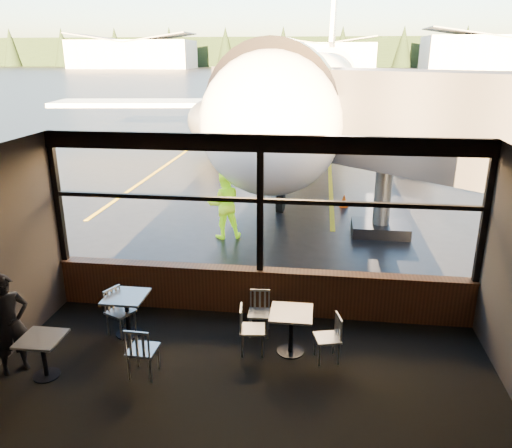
% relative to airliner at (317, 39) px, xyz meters
% --- Properties ---
extents(ground_plane, '(520.00, 520.00, 0.00)m').
position_rel_airliner_xyz_m(ground_plane, '(-0.63, 100.98, -5.61)').
color(ground_plane, black).
rests_on(ground_plane, ground).
extents(carpet_floor, '(8.00, 6.00, 0.01)m').
position_rel_airliner_xyz_m(carpet_floor, '(-0.63, -22.02, -5.60)').
color(carpet_floor, black).
rests_on(carpet_floor, ground).
extents(ceiling, '(8.00, 6.00, 0.04)m').
position_rel_airliner_xyz_m(ceiling, '(-0.63, -22.02, -2.11)').
color(ceiling, '#38332D').
rests_on(ceiling, ground).
extents(window_sill, '(8.00, 0.28, 0.90)m').
position_rel_airliner_xyz_m(window_sill, '(-0.63, -19.02, -5.16)').
color(window_sill, '#4D2A17').
rests_on(window_sill, ground).
extents(window_header, '(8.00, 0.18, 0.30)m').
position_rel_airliner_xyz_m(window_header, '(-0.63, -19.02, -2.26)').
color(window_header, black).
rests_on(window_header, ground).
extents(mullion_left, '(0.12, 0.12, 2.60)m').
position_rel_airliner_xyz_m(mullion_left, '(-4.58, -19.02, -3.41)').
color(mullion_left, black).
rests_on(mullion_left, ground).
extents(mullion_centre, '(0.12, 0.12, 2.60)m').
position_rel_airliner_xyz_m(mullion_centre, '(-0.63, -19.02, -3.41)').
color(mullion_centre, black).
rests_on(mullion_centre, ground).
extents(mullion_right, '(0.12, 0.12, 2.60)m').
position_rel_airliner_xyz_m(mullion_right, '(3.32, -19.02, -3.41)').
color(mullion_right, black).
rests_on(mullion_right, ground).
extents(window_transom, '(8.00, 0.10, 0.08)m').
position_rel_airliner_xyz_m(window_transom, '(-0.63, -19.02, -3.31)').
color(window_transom, black).
rests_on(window_transom, ground).
extents(airliner, '(32.90, 38.60, 11.21)m').
position_rel_airliner_xyz_m(airliner, '(0.00, 0.00, 0.00)').
color(airliner, white).
rests_on(airliner, ground_plane).
extents(jet_bridge, '(9.44, 11.54, 5.04)m').
position_rel_airliner_xyz_m(jet_bridge, '(2.97, -13.52, -3.09)').
color(jet_bridge, '#2F2F32').
rests_on(jet_bridge, ground_plane).
extents(cafe_table_near, '(0.70, 0.70, 0.77)m').
position_rel_airliner_xyz_m(cafe_table_near, '(0.05, -20.34, -5.22)').
color(cafe_table_near, gray).
rests_on(cafe_table_near, carpet_floor).
extents(cafe_table_mid, '(0.71, 0.71, 0.78)m').
position_rel_airliner_xyz_m(cafe_table_mid, '(-2.90, -20.13, -5.22)').
color(cafe_table_mid, '#A8A49B').
rests_on(cafe_table_mid, carpet_floor).
extents(cafe_table_left, '(0.64, 0.64, 0.70)m').
position_rel_airliner_xyz_m(cafe_table_left, '(-3.73, -21.51, -5.26)').
color(cafe_table_left, '#A6A198').
rests_on(cafe_table_left, carpet_floor).
extents(chair_near_e, '(0.55, 0.55, 0.83)m').
position_rel_airliner_xyz_m(chair_near_e, '(0.66, -20.50, -5.19)').
color(chair_near_e, beige).
rests_on(chair_near_e, carpet_floor).
extents(chair_near_w, '(0.52, 0.52, 0.87)m').
position_rel_airliner_xyz_m(chair_near_w, '(-0.59, -20.42, -5.17)').
color(chair_near_w, '#ACA89B').
rests_on(chair_near_w, carpet_floor).
extents(chair_near_n, '(0.47, 0.47, 0.82)m').
position_rel_airliner_xyz_m(chair_near_n, '(-0.55, -19.82, -5.20)').
color(chair_near_n, beige).
rests_on(chair_near_n, carpet_floor).
extents(chair_mid_s, '(0.52, 0.52, 0.91)m').
position_rel_airliner_xyz_m(chair_mid_s, '(-2.20, -21.28, -5.15)').
color(chair_mid_s, '#BAB4A8').
rests_on(chair_mid_s, carpet_floor).
extents(chair_mid_w, '(0.64, 0.64, 0.88)m').
position_rel_airliner_xyz_m(chair_mid_w, '(-3.02, -20.14, -5.17)').
color(chair_mid_w, '#B3ADA2').
rests_on(chair_mid_w, carpet_floor).
extents(passenger, '(0.71, 0.71, 1.67)m').
position_rel_airliner_xyz_m(passenger, '(-4.29, -21.41, -4.77)').
color(passenger, black).
rests_on(passenger, carpet_floor).
extents(ground_crew, '(1.09, 0.96, 1.89)m').
position_rel_airliner_xyz_m(ground_crew, '(-2.13, -14.86, -4.66)').
color(ground_crew, '#BFF219').
rests_on(ground_crew, ground_plane).
extents(cone_nose, '(0.31, 0.31, 0.43)m').
position_rel_airliner_xyz_m(cone_nose, '(1.27, -11.48, -5.39)').
color(cone_nose, '#FF4D08').
rests_on(cone_nose, ground_plane).
extents(cone_wing, '(0.37, 0.37, 0.51)m').
position_rel_airliner_xyz_m(cone_wing, '(-5.32, 0.37, -5.35)').
color(cone_wing, '#FF4B08').
rests_on(cone_wing, ground_plane).
extents(hangar_left, '(45.00, 18.00, 11.00)m').
position_rel_airliner_xyz_m(hangar_left, '(-70.63, 160.98, -0.11)').
color(hangar_left, silver).
rests_on(hangar_left, ground_plane).
extents(hangar_mid, '(38.00, 15.00, 10.00)m').
position_rel_airliner_xyz_m(hangar_mid, '(-0.63, 165.98, -0.61)').
color(hangar_mid, silver).
rests_on(hangar_mid, ground_plane).
extents(hangar_right, '(50.00, 20.00, 12.00)m').
position_rel_airliner_xyz_m(hangar_right, '(59.37, 158.98, 0.39)').
color(hangar_right, silver).
rests_on(hangar_right, ground_plane).
extents(fuel_tank_a, '(8.00, 8.00, 6.00)m').
position_rel_airliner_xyz_m(fuel_tank_a, '(-30.63, 162.98, -2.61)').
color(fuel_tank_a, silver).
rests_on(fuel_tank_a, ground_plane).
extents(fuel_tank_b, '(8.00, 8.00, 6.00)m').
position_rel_airliner_xyz_m(fuel_tank_b, '(-20.63, 162.98, -2.61)').
color(fuel_tank_b, silver).
rests_on(fuel_tank_b, ground_plane).
extents(fuel_tank_c, '(8.00, 8.00, 6.00)m').
position_rel_airliner_xyz_m(fuel_tank_c, '(-10.63, 162.98, -2.61)').
color(fuel_tank_c, silver).
rests_on(fuel_tank_c, ground_plane).
extents(treeline, '(360.00, 3.00, 12.00)m').
position_rel_airliner_xyz_m(treeline, '(-0.63, 190.98, 0.39)').
color(treeline, black).
rests_on(treeline, ground_plane).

